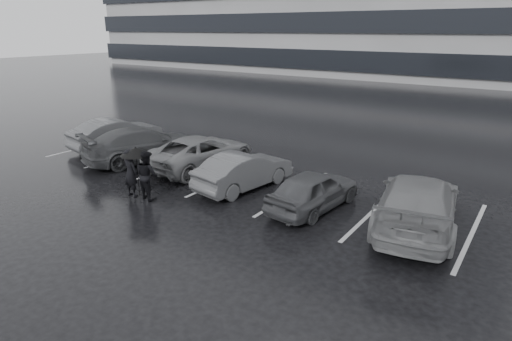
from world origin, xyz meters
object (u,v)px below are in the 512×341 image
(car_west_c, at_px, (143,144))
(car_east, at_px, (417,202))
(pedestrian_right, at_px, (147,175))
(car_west_b, at_px, (201,152))
(pedestrian_left, at_px, (131,173))
(car_west_d, at_px, (117,134))
(car_west_a, at_px, (244,170))
(car_main, at_px, (313,190))

(car_west_c, distance_m, car_east, 11.37)
(car_east, relative_size, pedestrian_right, 3.14)
(car_west_b, bearing_deg, pedestrian_left, 96.14)
(car_west_c, distance_m, pedestrian_left, 4.15)
(car_west_c, relative_size, car_west_d, 1.16)
(car_west_a, xyz_separation_m, car_west_d, (-8.01, 0.84, 0.07))
(car_west_b, relative_size, car_west_d, 1.11)
(car_west_a, xyz_separation_m, pedestrian_left, (-2.64, -2.80, 0.18))
(car_west_d, bearing_deg, car_west_a, -175.98)
(car_main, distance_m, pedestrian_left, 6.07)
(car_west_b, xyz_separation_m, car_west_d, (-5.22, -0.03, 0.05))
(car_west_b, relative_size, car_west_c, 0.96)
(car_west_a, height_order, pedestrian_left, pedestrian_left)
(pedestrian_right, bearing_deg, pedestrian_left, 25.98)
(car_east, bearing_deg, pedestrian_left, 9.35)
(car_main, bearing_deg, car_west_d, 0.28)
(pedestrian_left, bearing_deg, car_west_a, -133.40)
(pedestrian_right, bearing_deg, car_main, -145.38)
(car_west_d, height_order, car_east, car_east)
(car_west_c, distance_m, pedestrian_right, 4.47)
(car_west_a, relative_size, car_west_d, 0.90)
(car_west_b, distance_m, car_east, 8.69)
(car_west_c, xyz_separation_m, pedestrian_right, (3.45, -2.84, 0.10))
(car_main, distance_m, car_west_c, 8.39)
(car_west_a, distance_m, car_west_c, 5.50)
(car_west_b, bearing_deg, car_west_c, 17.46)
(car_west_c, height_order, pedestrian_right, pedestrian_right)
(car_west_a, relative_size, car_west_c, 0.78)
(car_west_a, distance_m, car_east, 5.89)
(car_west_c, xyz_separation_m, car_west_d, (-2.51, 0.63, -0.01))
(car_west_c, relative_size, pedestrian_right, 3.03)
(car_main, height_order, pedestrian_left, pedestrian_left)
(car_east, bearing_deg, car_west_d, -12.77)
(car_west_b, distance_m, car_west_d, 5.22)
(pedestrian_right, bearing_deg, car_west_b, -68.81)
(car_west_c, bearing_deg, car_west_b, -148.65)
(pedestrian_left, bearing_deg, car_west_c, -46.69)
(car_main, distance_m, car_west_a, 2.89)
(car_west_b, xyz_separation_m, pedestrian_right, (0.74, -3.49, 0.16))
(car_west_d, bearing_deg, pedestrian_left, 155.84)
(pedestrian_left, height_order, pedestrian_right, pedestrian_left)
(car_west_a, relative_size, car_west_b, 0.82)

